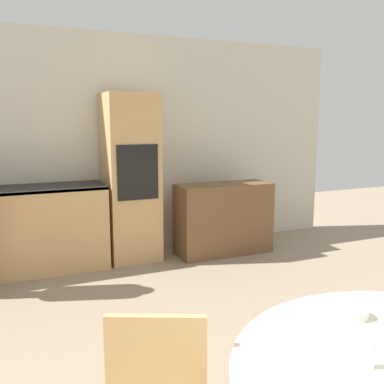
{
  "coord_description": "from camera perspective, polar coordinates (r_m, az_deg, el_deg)",
  "views": [
    {
      "loc": [
        -1.07,
        0.37,
        1.59
      ],
      "look_at": [
        0.06,
        2.97,
        1.12
      ],
      "focal_mm": 40.0,
      "sensor_mm": 36.0,
      "label": 1
    }
  ],
  "objects": [
    {
      "name": "bowl_centre",
      "position": [
        2.01,
        20.78,
        -14.8
      ],
      "size": [
        0.12,
        0.12,
        0.04
      ],
      "color": "silver",
      "rests_on": "dining_table"
    },
    {
      "name": "wall_back",
      "position": [
        5.18,
        -11.65,
        6.04
      ],
      "size": [
        6.26,
        0.05,
        2.6
      ],
      "color": "beige",
      "rests_on": "ground_plane"
    },
    {
      "name": "oven_unit",
      "position": [
        4.94,
        -8.17,
        1.88
      ],
      "size": [
        0.57,
        0.59,
        1.9
      ],
      "color": "tan",
      "rests_on": "ground_plane"
    },
    {
      "name": "sideboard",
      "position": [
        5.19,
        4.22,
        -3.54
      ],
      "size": [
        1.15,
        0.45,
        0.85
      ],
      "color": "brown",
      "rests_on": "ground_plane"
    },
    {
      "name": "salt_shaker",
      "position": [
        1.65,
        22.62,
        -19.49
      ],
      "size": [
        0.03,
        0.03,
        0.09
      ],
      "color": "white",
      "rests_on": "dining_table"
    }
  ]
}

